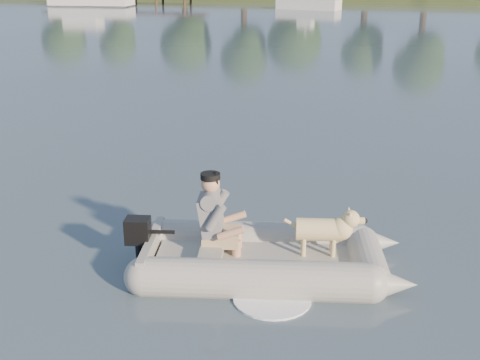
% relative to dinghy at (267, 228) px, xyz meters
% --- Properties ---
extents(water, '(160.00, 160.00, 0.00)m').
position_rel_dinghy_xyz_m(water, '(-1.02, -0.54, -0.60)').
color(water, slate).
rests_on(water, ground).
extents(shore_bank, '(160.00, 12.00, 0.70)m').
position_rel_dinghy_xyz_m(shore_bank, '(-1.02, 61.46, -0.35)').
color(shore_bank, '#47512D').
rests_on(shore_bank, water).
extents(dinghy, '(5.40, 4.36, 1.40)m').
position_rel_dinghy_xyz_m(dinghy, '(0.00, 0.00, 0.00)').
color(dinghy, gray).
rests_on(dinghy, water).
extents(man, '(0.85, 0.77, 1.09)m').
position_rel_dinghy_xyz_m(man, '(-0.71, -0.10, 0.19)').
color(man, slate).
rests_on(man, dinghy).
extents(dog, '(1.00, 0.53, 0.63)m').
position_rel_dinghy_xyz_m(dog, '(0.63, 0.19, -0.08)').
color(dog, '#D0BF78').
rests_on(dog, dinghy).
extents(outboard_motor, '(0.47, 0.38, 0.80)m').
position_rel_dinghy_xyz_m(outboard_motor, '(-1.65, -0.35, -0.29)').
color(outboard_motor, black).
rests_on(outboard_motor, dinghy).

